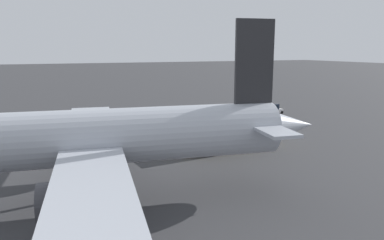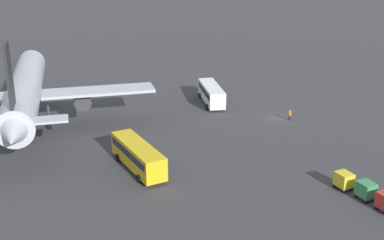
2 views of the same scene
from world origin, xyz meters
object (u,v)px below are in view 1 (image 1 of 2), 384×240
airplane (74,139)px  shuttle_bus_near (49,122)px  shuttle_bus_far (227,136)px  worker_person (120,115)px  cargo_cart_yellow (241,112)px  baggage_tug (276,109)px  cargo_cart_green (252,110)px  cargo_cart_red (263,109)px

airplane → shuttle_bus_near: bearing=-80.3°
shuttle_bus_near → shuttle_bus_far: size_ratio=0.98×
airplane → shuttle_bus_far: size_ratio=3.90×
shuttle_bus_near → worker_person: (-13.44, -7.86, -1.11)m
airplane → cargo_cart_yellow: bearing=-129.6°
airplane → baggage_tug: bearing=-135.2°
baggage_tug → shuttle_bus_near: bearing=-6.5°
airplane → worker_person: size_ratio=26.34×
airplane → shuttle_bus_far: (-21.01, -11.35, -4.14)m
airplane → cargo_cart_green: size_ratio=22.25×
worker_person → cargo_cart_yellow: size_ratio=0.84×
baggage_tug → cargo_cart_red: size_ratio=1.24×
worker_person → cargo_cart_red: cargo_cart_red is taller
baggage_tug → worker_person: (32.12, -6.73, -0.07)m
airplane → cargo_cart_red: airplane is taller
baggage_tug → cargo_cart_green: bearing=-3.5°
baggage_tug → worker_person: baggage_tug is taller
shuttle_bus_near → cargo_cart_red: size_ratio=5.58×
baggage_tug → shuttle_bus_far: bearing=34.1°
cargo_cart_red → cargo_cart_yellow: same height
baggage_tug → cargo_cart_green: 6.46m
shuttle_bus_far → cargo_cart_red: bearing=-139.9°
baggage_tug → airplane: bearing=28.3°
shuttle_bus_far → cargo_cart_green: (-17.53, -21.07, -0.82)m
shuttle_bus_far → worker_person: bearing=-80.0°
worker_person → cargo_cart_red: (-28.61, 7.03, 0.32)m
cargo_cart_green → cargo_cart_yellow: same height
shuttle_bus_far → cargo_cart_green: 27.42m
shuttle_bus_near → cargo_cart_yellow: size_ratio=5.58×
worker_person → airplane: bearing=72.0°
airplane → cargo_cart_yellow: (-35.62, -31.77, -4.96)m
shuttle_bus_near → worker_person: 15.61m
cargo_cart_red → cargo_cart_green: size_ratio=1.00×
baggage_tug → cargo_cart_green: (6.44, 0.49, 0.25)m
worker_person → shuttle_bus_far: bearing=106.1°
airplane → shuttle_bus_far: bearing=-143.0°
worker_person → cargo_cart_green: bearing=164.3°
shuttle_bus_near → baggage_tug: size_ratio=4.50×
airplane → shuttle_bus_near: airplane is taller
worker_person → cargo_cart_yellow: (-22.76, 7.87, 0.32)m
cargo_cart_red → cargo_cart_yellow: (5.84, 0.85, 0.00)m
cargo_cart_green → cargo_cart_yellow: size_ratio=1.00×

